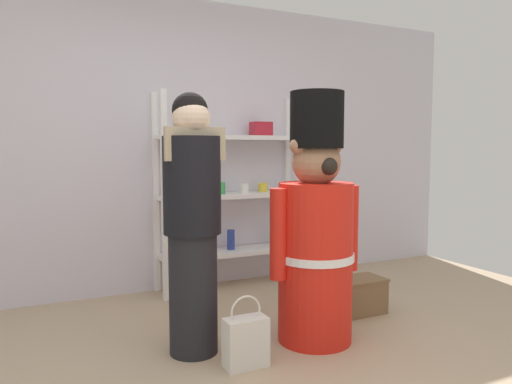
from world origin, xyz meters
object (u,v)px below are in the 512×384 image
teddy_bear_guard (316,234)px  person_shopper (192,220)px  shopping_bag (246,341)px  merchandise_shelf (232,191)px  display_crate (358,295)px

teddy_bear_guard → person_shopper: size_ratio=1.01×
teddy_bear_guard → shopping_bag: size_ratio=3.83×
merchandise_shelf → display_crate: 1.47m
merchandise_shelf → teddy_bear_guard: size_ratio=1.07×
merchandise_shelf → display_crate: (0.58, -1.12, -0.75)m
teddy_bear_guard → shopping_bag: 0.82m
teddy_bear_guard → person_shopper: teddy_bear_guard is taller
teddy_bear_guard → display_crate: size_ratio=4.00×
shopping_bag → display_crate: 1.26m
person_shopper → shopping_bag: person_shopper is taller
teddy_bear_guard → display_crate: 0.88m
merchandise_shelf → shopping_bag: bearing=-110.4°
merchandise_shelf → person_shopper: size_ratio=1.09×
person_shopper → display_crate: (1.38, 0.14, -0.70)m
teddy_bear_guard → person_shopper: 0.81m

